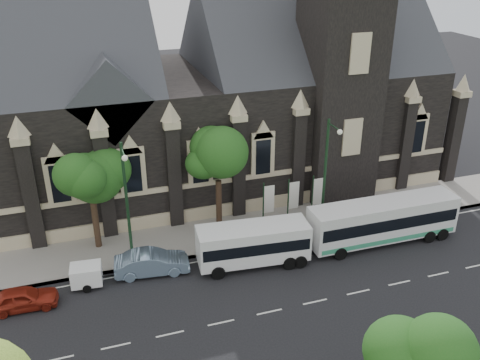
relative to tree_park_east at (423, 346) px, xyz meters
name	(u,v)px	position (x,y,z in m)	size (l,w,h in m)	color
ground	(221,323)	(-6.18, 9.32, -4.62)	(160.00, 160.00, 0.00)	black
sidewalk	(184,240)	(-6.18, 18.82, -4.54)	(80.00, 5.00, 0.15)	gray
museum	(214,93)	(-1.06, 28.10, 3.55)	(40.00, 17.70, 29.90)	black
tree_park_east	(423,346)	(0.00, 0.00, 0.00)	(3.40, 3.40, 6.28)	black
tree_walk_right	(220,156)	(-2.96, 20.04, 1.20)	(4.08, 4.08, 7.80)	black
tree_walk_left	(92,173)	(-11.97, 20.03, 1.12)	(3.91, 3.91, 7.64)	black
street_lamp_near	(326,172)	(3.82, 16.42, 0.49)	(0.36, 1.88, 9.00)	#16321C
street_lamp_mid	(127,201)	(-10.18, 16.42, 0.49)	(0.36, 1.88, 9.00)	#16321C
banner_flag_left	(267,202)	(0.11, 18.32, -2.24)	(0.90, 0.10, 4.00)	#16321C
banner_flag_center	(292,198)	(2.11, 18.32, -2.24)	(0.90, 0.10, 4.00)	#16321C
banner_flag_right	(316,194)	(4.11, 18.32, -2.24)	(0.90, 0.10, 4.00)	#16321C
tour_coach	(383,220)	(7.43, 14.11, -2.85)	(11.13, 2.68, 3.24)	silver
shuttle_bus	(253,243)	(-2.37, 14.42, -2.95)	(7.68, 3.24, 2.89)	white
box_trailer	(86,275)	(-13.25, 15.45, -3.78)	(2.83, 1.67, 1.48)	white
sedan	(152,263)	(-9.07, 15.52, -3.82)	(1.70, 4.87, 1.61)	#7E99B6
car_far_red	(23,298)	(-17.02, 14.38, -3.93)	(1.63, 4.06, 1.38)	maroon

